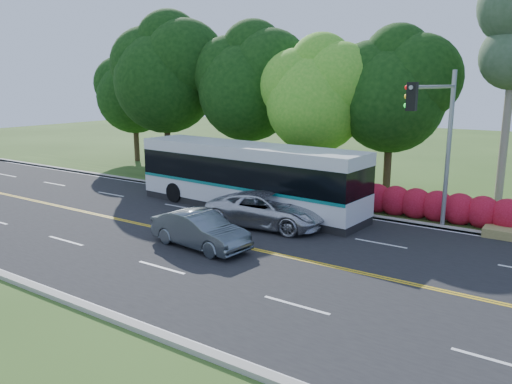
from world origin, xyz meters
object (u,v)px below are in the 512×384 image
Objects in this scene: transit_bus at (247,177)px; suv at (267,210)px; traffic_signal at (439,128)px; sedan at (200,230)px.

suv is at bearing -35.58° from transit_bus.
traffic_signal is 9.80m from transit_bus.
transit_bus is 6.55m from sedan.
traffic_signal is 1.27× the size of suv.
transit_bus is at bearing -178.56° from traffic_signal.
traffic_signal is 8.14m from suv.
sedan is (2.03, -6.16, -0.94)m from transit_bus.
sedan is 4.06m from suv.
traffic_signal is at bearing -42.29° from sedan.
suv is (-6.75, -2.37, -3.88)m from traffic_signal.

